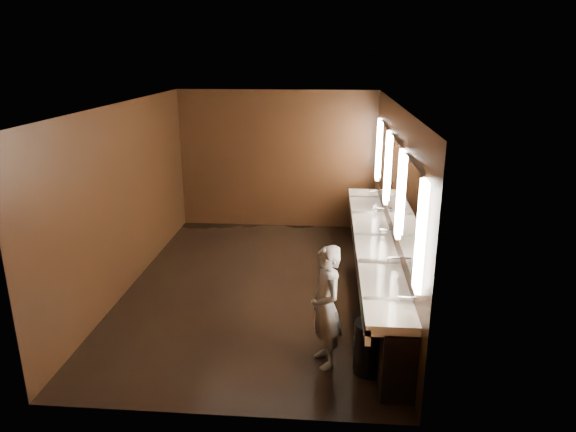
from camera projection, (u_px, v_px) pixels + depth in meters
name	position (u px, v px, depth m)	size (l,w,h in m)	color
floor	(259.00, 286.00, 8.02)	(6.00, 6.00, 0.00)	black
ceiling	(255.00, 104.00, 7.17)	(4.00, 6.00, 0.02)	#2D2D2B
wall_back	(277.00, 160.00, 10.44)	(4.00, 0.02, 2.80)	black
wall_front	(212.00, 289.00, 4.75)	(4.00, 0.02, 2.80)	black
wall_left	(126.00, 197.00, 7.75)	(0.02, 6.00, 2.80)	black
wall_right	(394.00, 203.00, 7.44)	(0.02, 6.00, 2.80)	black
sink_counter	(376.00, 261.00, 7.73)	(0.55, 5.40, 1.01)	black
mirror_band	(394.00, 180.00, 7.34)	(0.06, 5.03, 1.15)	#FFE7C9
person	(326.00, 307.00, 5.83)	(0.53, 0.35, 1.46)	#90B1D7
trash_bin	(371.00, 347.00, 5.81)	(0.39, 0.39, 0.61)	black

